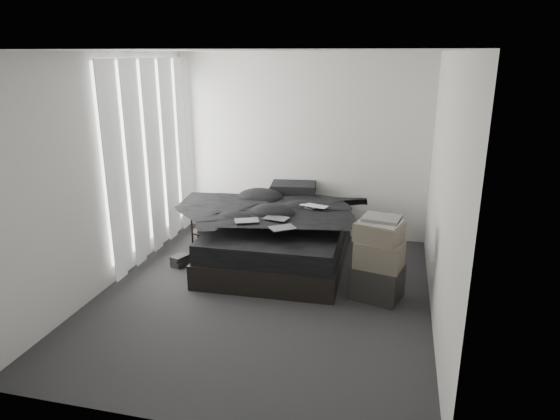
% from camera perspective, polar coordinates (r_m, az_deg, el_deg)
% --- Properties ---
extents(floor, '(3.60, 4.20, 0.01)m').
position_cam_1_polar(floor, '(5.64, -1.93, -9.69)').
color(floor, '#2A292C').
rests_on(floor, ground).
extents(ceiling, '(3.60, 4.20, 0.01)m').
position_cam_1_polar(ceiling, '(5.02, -2.24, 17.75)').
color(ceiling, white).
rests_on(ceiling, ground).
extents(wall_back, '(3.60, 0.01, 2.60)m').
position_cam_1_polar(wall_back, '(7.18, 2.45, 7.25)').
color(wall_back, silver).
rests_on(wall_back, ground).
extents(wall_front, '(3.60, 0.01, 2.60)m').
position_cam_1_polar(wall_front, '(3.31, -11.90, -5.64)').
color(wall_front, silver).
rests_on(wall_front, ground).
extents(wall_left, '(0.01, 4.20, 2.60)m').
position_cam_1_polar(wall_left, '(5.91, -19.19, 4.05)').
color(wall_left, silver).
rests_on(wall_left, ground).
extents(wall_right, '(0.01, 4.20, 2.60)m').
position_cam_1_polar(wall_right, '(5.02, 18.16, 1.87)').
color(wall_right, silver).
rests_on(wall_right, ground).
extents(window_left, '(0.02, 2.00, 2.30)m').
position_cam_1_polar(window_left, '(6.65, -14.98, 6.28)').
color(window_left, white).
rests_on(window_left, wall_left).
extents(curtain_left, '(0.06, 2.12, 2.48)m').
position_cam_1_polar(curtain_left, '(6.64, -14.55, 5.68)').
color(curtain_left, white).
rests_on(curtain_left, wall_left).
extents(bed, '(1.71, 2.23, 0.30)m').
position_cam_1_polar(bed, '(6.49, -0.03, -4.46)').
color(bed, black).
rests_on(bed, floor).
extents(mattress, '(1.65, 2.17, 0.23)m').
position_cam_1_polar(mattress, '(6.40, -0.03, -2.25)').
color(mattress, black).
rests_on(mattress, bed).
extents(duvet, '(1.66, 1.91, 0.26)m').
position_cam_1_polar(duvet, '(6.27, -0.14, -0.30)').
color(duvet, black).
rests_on(duvet, mattress).
extents(pillow_lower, '(0.67, 0.46, 0.15)m').
position_cam_1_polar(pillow_lower, '(7.14, 1.00, 1.50)').
color(pillow_lower, black).
rests_on(pillow_lower, mattress).
extents(pillow_upper, '(0.67, 0.50, 0.14)m').
position_cam_1_polar(pillow_upper, '(7.07, 1.56, 2.53)').
color(pillow_upper, black).
rests_on(pillow_upper, pillow_lower).
extents(laptop, '(0.40, 0.32, 0.03)m').
position_cam_1_polar(laptop, '(6.26, 3.69, 0.99)').
color(laptop, silver).
rests_on(laptop, duvet).
extents(comic_a, '(0.33, 0.28, 0.01)m').
position_cam_1_polar(comic_a, '(5.80, -3.84, -0.46)').
color(comic_a, black).
rests_on(comic_a, duvet).
extents(comic_b, '(0.31, 0.23, 0.01)m').
position_cam_1_polar(comic_b, '(5.87, -0.41, -0.13)').
color(comic_b, black).
rests_on(comic_b, duvet).
extents(comic_c, '(0.33, 0.31, 0.01)m').
position_cam_1_polar(comic_c, '(5.54, 0.27, -1.14)').
color(comic_c, black).
rests_on(comic_c, duvet).
extents(side_stand, '(0.39, 0.39, 0.65)m').
position_cam_1_polar(side_stand, '(7.00, -8.69, -1.44)').
color(side_stand, black).
rests_on(side_stand, floor).
extents(papers, '(0.30, 0.25, 0.01)m').
position_cam_1_polar(papers, '(6.89, -8.76, 1.16)').
color(papers, white).
rests_on(papers, side_stand).
extents(floor_books, '(0.22, 0.25, 0.15)m').
position_cam_1_polar(floor_books, '(6.46, -11.35, -5.65)').
color(floor_books, black).
rests_on(floor_books, floor).
extents(box_lower, '(0.61, 0.53, 0.38)m').
position_cam_1_polar(box_lower, '(5.61, 11.03, -8.05)').
color(box_lower, black).
rests_on(box_lower, floor).
extents(box_mid, '(0.55, 0.47, 0.29)m').
position_cam_1_polar(box_mid, '(5.46, 11.30, -4.95)').
color(box_mid, '#585045').
rests_on(box_mid, box_lower).
extents(box_upper, '(0.55, 0.50, 0.20)m').
position_cam_1_polar(box_upper, '(5.39, 11.27, -2.45)').
color(box_upper, '#585045').
rests_on(box_upper, box_mid).
extents(art_book_white, '(0.46, 0.41, 0.04)m').
position_cam_1_polar(art_book_white, '(5.35, 11.46, -1.27)').
color(art_book_white, silver).
rests_on(art_book_white, box_upper).
extents(art_book_snake, '(0.43, 0.37, 0.04)m').
position_cam_1_polar(art_book_snake, '(5.32, 11.55, -0.94)').
color(art_book_snake, silver).
rests_on(art_book_snake, art_book_white).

